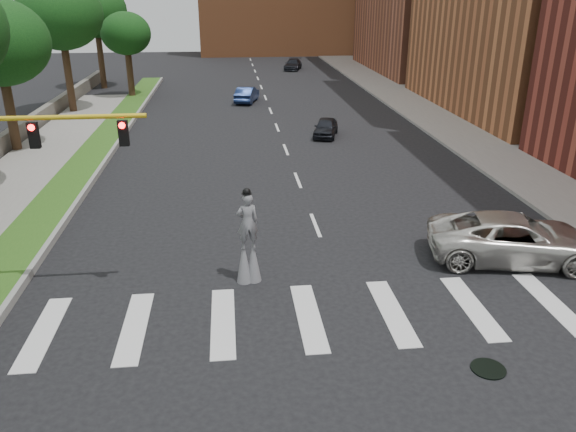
{
  "coord_description": "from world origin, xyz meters",
  "views": [
    {
      "loc": [
        -3.47,
        -13.38,
        9.17
      ],
      "look_at": [
        -1.49,
        4.96,
        1.7
      ],
      "focal_mm": 35.0,
      "sensor_mm": 36.0,
      "label": 1
    }
  ],
  "objects": [
    {
      "name": "median_curb",
      "position": [
        -10.45,
        20.0,
        0.14
      ],
      "size": [
        0.2,
        60.0,
        0.28
      ],
      "primitive_type": "cube",
      "color": "gray",
      "rests_on": "ground"
    },
    {
      "name": "car_near",
      "position": [
        3.02,
        23.11,
        0.6
      ],
      "size": [
        2.36,
        3.79,
        1.2
      ],
      "primitive_type": "imported",
      "rotation": [
        0.0,
        0.0,
        -0.28
      ],
      "color": "black",
      "rests_on": "ground"
    },
    {
      "name": "tree_5",
      "position": [
        -15.64,
        45.06,
        7.28
      ],
      "size": [
        5.94,
        5.94,
        9.85
      ],
      "color": "#312013",
      "rests_on": "ground"
    },
    {
      "name": "traffic_signal",
      "position": [
        -9.78,
        3.0,
        4.15
      ],
      "size": [
        5.3,
        0.23,
        6.2
      ],
      "color": "black",
      "rests_on": "ground"
    },
    {
      "name": "tree_6",
      "position": [
        -12.02,
        39.11,
        5.54
      ],
      "size": [
        4.32,
        4.32,
        7.44
      ],
      "color": "#312013",
      "rests_on": "ground"
    },
    {
      "name": "stilt_performer",
      "position": [
        -2.97,
        3.46,
        1.39
      ],
      "size": [
        0.84,
        0.57,
        3.33
      ],
      "rotation": [
        0.0,
        0.0,
        3.29
      ],
      "color": "#312013",
      "rests_on": "ground"
    },
    {
      "name": "car_far",
      "position": [
        4.71,
        56.7,
        0.63
      ],
      "size": [
        2.86,
        4.66,
        1.26
      ],
      "primitive_type": "imported",
      "rotation": [
        0.0,
        0.0,
        -0.27
      ],
      "color": "black",
      "rests_on": "ground"
    },
    {
      "name": "car_mid",
      "position": [
        -1.74,
        35.94,
        0.68
      ],
      "size": [
        2.4,
        4.32,
        1.35
      ],
      "primitive_type": "imported",
      "rotation": [
        0.0,
        0.0,
        2.89
      ],
      "color": "navy",
      "rests_on": "ground"
    },
    {
      "name": "suv_crossing",
      "position": [
        6.63,
        4.03,
        0.85
      ],
      "size": [
        6.54,
        4.0,
        1.69
      ],
      "primitive_type": "imported",
      "rotation": [
        0.0,
        0.0,
        1.36
      ],
      "color": "beige",
      "rests_on": "ground"
    },
    {
      "name": "manhole",
      "position": [
        3.0,
        -2.0,
        0.02
      ],
      "size": [
        0.9,
        0.9,
        0.04
      ],
      "primitive_type": "cylinder",
      "color": "black",
      "rests_on": "ground"
    },
    {
      "name": "sidewalk_right",
      "position": [
        12.5,
        25.0,
        0.09
      ],
      "size": [
        5.0,
        90.0,
        0.18
      ],
      "primitive_type": "cube",
      "color": "gray",
      "rests_on": "ground"
    },
    {
      "name": "ground_plane",
      "position": [
        0.0,
        0.0,
        0.0
      ],
      "size": [
        160.0,
        160.0,
        0.0
      ],
      "primitive_type": "plane",
      "color": "black",
      "rests_on": "ground"
    },
    {
      "name": "tree_4",
      "position": [
        -15.7,
        32.8,
        7.47
      ],
      "size": [
        6.33,
        6.33,
        10.19
      ],
      "color": "#312013",
      "rests_on": "ground"
    },
    {
      "name": "stone_wall",
      "position": [
        -17.0,
        22.0,
        0.55
      ],
      "size": [
        0.5,
        56.0,
        1.1
      ],
      "primitive_type": "cube",
      "color": "#5C574F",
      "rests_on": "ground"
    },
    {
      "name": "grass_median",
      "position": [
        -11.5,
        20.0,
        0.12
      ],
      "size": [
        2.0,
        60.0,
        0.25
      ],
      "primitive_type": "cube",
      "color": "#275217",
      "rests_on": "ground"
    }
  ]
}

